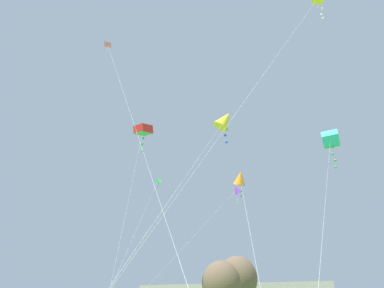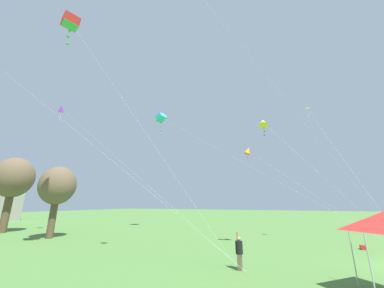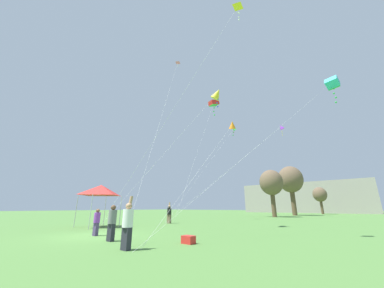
{
  "view_description": "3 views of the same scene",
  "coord_description": "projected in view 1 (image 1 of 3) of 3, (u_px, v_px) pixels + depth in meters",
  "views": [
    {
      "loc": [
        5.56,
        -8.74,
        1.89
      ],
      "look_at": [
        0.41,
        13.3,
        12.85
      ],
      "focal_mm": 35.0,
      "sensor_mm": 36.0,
      "label": 1
    },
    {
      "loc": [
        -17.36,
        6.41,
        3.67
      ],
      "look_at": [
        2.84,
        15.13,
        9.77
      ],
      "focal_mm": 20.0,
      "sensor_mm": 36.0,
      "label": 2
    },
    {
      "loc": [
        12.56,
        -6.76,
        1.55
      ],
      "look_at": [
        -1.99,
        10.8,
        8.31
      ],
      "focal_mm": 20.0,
      "sensor_mm": 36.0,
      "label": 3
    }
  ],
  "objects": [
    {
      "name": "kite_red_box_7",
      "position": [
        143.0,
        130.0,
        38.41
      ],
      "size": [
        4.61,
        14.66,
        20.6
      ],
      "color": "silver",
      "rests_on": "ground"
    },
    {
      "name": "kite_purple_diamond_0",
      "position": [
        237.0,
        190.0,
        45.38
      ],
      "size": [
        5.89,
        26.53,
        17.32
      ],
      "color": "silver",
      "rests_on": "ground"
    },
    {
      "name": "kite_green_diamond_6",
      "position": [
        158.0,
        180.0,
        46.81
      ],
      "size": [
        5.28,
        24.94,
        18.87
      ],
      "color": "silver",
      "rests_on": "ground"
    },
    {
      "name": "tree_near_right",
      "position": [
        221.0,
        284.0,
        37.22
      ],
      "size": [
        3.86,
        3.86,
        7.8
      ],
      "color": "brown",
      "rests_on": "ground"
    },
    {
      "name": "kite_yellow_diamond_2",
      "position": [
        225.0,
        120.0,
        19.01
      ],
      "size": [
        4.27,
        8.61,
        11.91
      ],
      "color": "silver",
      "rests_on": "ground"
    },
    {
      "name": "kite_pink_delta_1",
      "position": [
        108.0,
        47.0,
        29.88
      ],
      "size": [
        11.67,
        14.96,
        22.69
      ],
      "color": "silver",
      "rests_on": "ground"
    },
    {
      "name": "kite_yellow_delta_4",
      "position": [
        315.0,
        4.0,
        15.15
      ],
      "size": [
        8.72,
        3.77,
        14.07
      ],
      "color": "silver",
      "rests_on": "ground"
    },
    {
      "name": "kite_orange_diamond_5",
      "position": [
        240.0,
        178.0,
        19.29
      ],
      "size": [
        2.08,
        11.22,
        9.18
      ],
      "color": "silver",
      "rests_on": "ground"
    },
    {
      "name": "kite_cyan_box_3",
      "position": [
        331.0,
        139.0,
        34.59
      ],
      "size": [
        6.32,
        26.81,
        18.16
      ],
      "color": "silver",
      "rests_on": "ground"
    },
    {
      "name": "tree_far_left",
      "position": [
        238.0,
        280.0,
        46.44
      ],
      "size": [
        4.85,
        4.85,
        9.79
      ],
      "color": "brown",
      "rests_on": "ground"
    }
  ]
}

